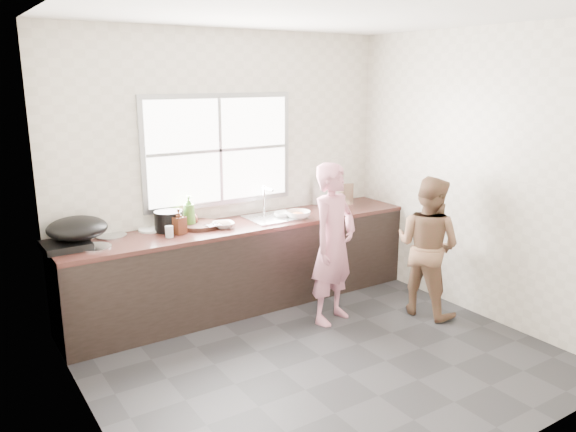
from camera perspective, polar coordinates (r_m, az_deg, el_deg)
floor at (r=4.81m, az=3.32°, el=-14.07°), size 3.60×3.20×0.01m
ceiling at (r=4.27m, az=3.87°, el=20.03°), size 3.60×3.20×0.01m
wall_back at (r=5.68m, az=-6.12°, el=4.76°), size 3.60×0.01×2.70m
wall_left at (r=3.60m, az=-20.24°, el=-1.46°), size 0.01×3.20×2.70m
wall_right at (r=5.59m, az=18.66°, el=3.94°), size 0.01×3.20×2.70m
wall_front at (r=3.24m, az=20.76°, el=-3.17°), size 3.60×0.01×2.70m
cabinet at (r=5.64m, az=-4.41°, el=-5.13°), size 3.60×0.62×0.82m
countertop at (r=5.52m, az=-4.50°, el=-0.91°), size 3.60×0.64×0.04m
sink at (r=5.68m, az=-1.40°, el=-0.17°), size 0.55×0.45×0.02m
faucet at (r=5.81m, az=-2.45°, el=1.62°), size 0.02×0.02×0.30m
window_frame at (r=5.60m, az=-7.02°, el=6.66°), size 1.60×0.05×1.10m
window_glazing at (r=5.58m, az=-6.91°, el=6.63°), size 1.50×0.01×1.00m
woman at (r=5.21m, az=4.62°, el=-3.35°), size 0.59×0.48×1.41m
person_side at (r=5.54m, az=13.99°, el=-2.99°), size 0.66×0.77×1.35m
cutting_board at (r=5.41m, az=-9.07°, el=-0.92°), size 0.49×0.49×0.04m
cleaver at (r=5.32m, az=-7.36°, el=-0.85°), size 0.21×0.13×0.01m
bowl_mince at (r=5.36m, az=-6.57°, el=-0.90°), size 0.25×0.25×0.05m
bowl_crabs at (r=5.66m, az=1.06°, el=0.05°), size 0.24×0.24×0.06m
bowl_held at (r=5.70m, az=-0.59°, el=0.19°), size 0.28×0.28×0.07m
black_pot at (r=5.31m, az=-12.04°, el=-0.51°), size 0.33×0.33×0.19m
plate_food at (r=5.38m, az=-13.76°, el=-1.33°), size 0.28×0.28×0.02m
bottle_green at (r=5.38m, az=-10.02°, el=0.46°), size 0.13×0.13×0.31m
bottle_brown_tall at (r=5.19m, az=-11.03°, el=-0.62°), size 0.12×0.12×0.22m
bottle_brown_short at (r=5.44m, az=-9.89°, el=-0.11°), size 0.18×0.18×0.18m
glass_jar at (r=5.11m, az=-11.97°, el=-1.57°), size 0.08×0.08×0.10m
burner at (r=5.03m, az=-21.64°, el=-2.78°), size 0.38×0.38×0.06m
wok at (r=5.04m, az=-20.63°, el=-1.17°), size 0.57×0.57×0.19m
dish_rack at (r=6.15m, az=4.56°, el=2.19°), size 0.44×0.37×0.28m
pot_lid_left at (r=4.97m, az=-19.00°, el=-3.00°), size 0.29×0.29×0.01m
pot_lid_right at (r=5.28m, az=-17.52°, el=-1.92°), size 0.33×0.33×0.01m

